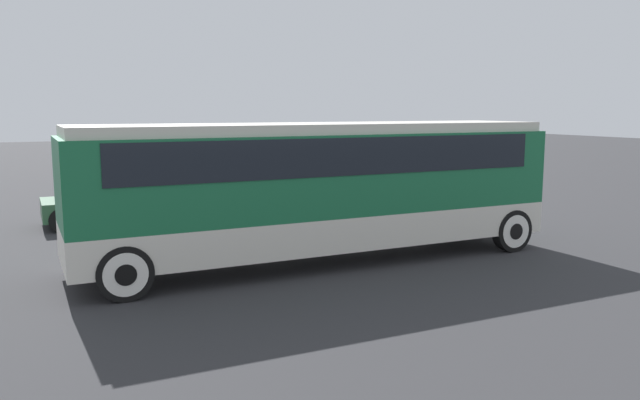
% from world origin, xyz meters
% --- Properties ---
extents(ground_plane, '(120.00, 120.00, 0.00)m').
position_xyz_m(ground_plane, '(0.00, 0.00, 0.00)').
color(ground_plane, '#2D2D30').
extents(tour_bus, '(11.01, 2.65, 3.15)m').
position_xyz_m(tour_bus, '(0.10, 0.00, 1.90)').
color(tour_bus, silver).
rests_on(tour_bus, ground_plane).
extents(parked_car_near, '(4.21, 1.92, 1.41)m').
position_xyz_m(parked_car_near, '(-3.57, 7.00, 0.71)').
color(parked_car_near, '#2D5638').
rests_on(parked_car_near, ground_plane).
extents(parked_car_mid, '(4.42, 1.88, 1.28)m').
position_xyz_m(parked_car_mid, '(3.38, 8.60, 0.64)').
color(parked_car_mid, silver).
rests_on(parked_car_mid, ground_plane).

